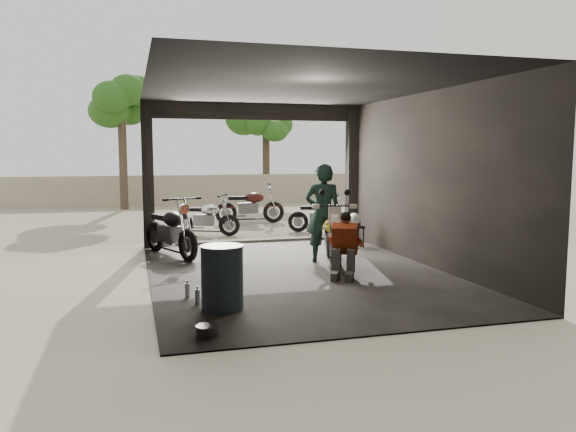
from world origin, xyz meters
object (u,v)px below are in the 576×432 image
sign_post (386,165)px  oil_drum (222,279)px  left_bike (170,227)px  outside_bike_c (321,213)px  mechanic (344,247)px  helmet (354,220)px  main_bike (332,233)px  stool (355,229)px  outside_bike_b (250,203)px  rider (323,214)px  outside_bike_a (206,215)px

sign_post → oil_drum: bearing=-143.8°
left_bike → outside_bike_c: bearing=8.8°
mechanic → helmet: 3.11m
main_bike → stool: 2.03m
outside_bike_b → rider: bearing=-175.9°
main_bike → mechanic: 1.20m
main_bike → left_bike: size_ratio=0.99×
main_bike → helmet: bearing=72.1°
outside_bike_c → sign_post: 2.10m
outside_bike_a → oil_drum: 6.94m
outside_bike_a → sign_post: sign_post is taller
outside_bike_b → helmet: outside_bike_b is taller
outside_bike_b → oil_drum: bearing=169.1°
outside_bike_c → oil_drum: (-3.67, -6.66, -0.08)m
main_bike → helmet: main_bike is taller
outside_bike_a → outside_bike_c: (3.00, -0.25, -0.01)m
main_bike → oil_drum: bearing=-118.4°
outside_bike_b → mechanic: size_ratio=1.68×
helmet → sign_post: bearing=29.9°
left_bike → rider: (2.75, -1.43, 0.33)m
outside_bike_c → mechanic: 5.51m
outside_bike_a → oil_drum: size_ratio=1.79×
main_bike → mechanic: bearing=-84.4°
outside_bike_c → mechanic: size_ratio=1.42×
outside_bike_c → sign_post: size_ratio=0.59×
outside_bike_b → rider: 6.29m
mechanic → stool: mechanic is taller
left_bike → outside_bike_b: size_ratio=1.01×
main_bike → sign_post: sign_post is taller
outside_bike_c → outside_bike_b: bearing=53.9°
outside_bike_a → mechanic: size_ratio=1.45×
helmet → main_bike: bearing=-143.0°
outside_bike_b → rider: size_ratio=0.95×
outside_bike_b → main_bike: bearing=-175.0°
oil_drum → sign_post: bearing=49.1°
rider → mechanic: bearing=103.3°
helmet → sign_post: sign_post is taller
main_bike → mechanic: (-0.22, -1.17, -0.07)m
helmet → sign_post: 2.77m
left_bike → outside_bike_b: left_bike is taller
left_bike → helmet: bearing=-23.0°
mechanic → stool: (1.36, 2.84, -0.12)m
outside_bike_b → stool: size_ratio=3.69×
left_bike → stool: 4.01m
rider → stool: (1.25, 1.44, -0.53)m
outside_bike_a → stool: (2.94, -2.74, -0.11)m
outside_bike_a → sign_post: 4.82m
main_bike → outside_bike_c: size_ratio=1.18×
main_bike → stool: main_bike is taller
helmet → outside_bike_b: bearing=86.2°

